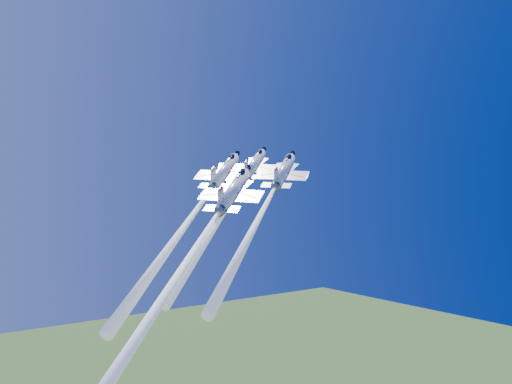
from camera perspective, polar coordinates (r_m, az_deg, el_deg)
jet_lead at (r=99.71m, az=-2.77°, el=-1.28°), size 32.53×25.00×34.51m
jet_left at (r=98.34m, az=-6.38°, el=-2.34°), size 35.48×27.26×37.05m
jet_right at (r=96.06m, az=0.68°, el=-1.86°), size 32.31×24.82×33.50m
jet_slot at (r=81.39m, az=-7.79°, el=-8.21°), size 45.70×35.15×52.02m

